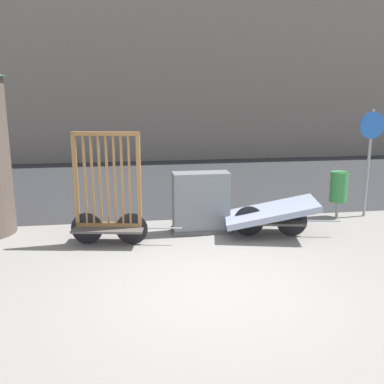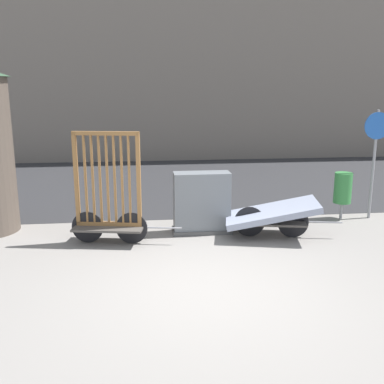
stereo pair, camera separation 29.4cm
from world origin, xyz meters
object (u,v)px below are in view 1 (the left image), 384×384
Objects in this scene: bike_cart_with_bedframe at (109,206)px; trash_bin at (339,187)px; bike_cart_with_mattress at (271,214)px; sign_post at (370,147)px; utility_cabinet at (201,205)px.

trash_bin is at bearing 21.88° from bike_cart_with_bedframe.
bike_cart_with_bedframe is 0.91× the size of bike_cart_with_mattress.
sign_post is (5.58, 1.00, 0.83)m from bike_cart_with_bedframe.
bike_cart_with_bedframe is at bearing -168.48° from trash_bin.
bike_cart_with_bedframe is 5.73m from sign_post.
trash_bin is at bearing 179.23° from sign_post.
bike_cart_with_bedframe is 5.04m from trash_bin.
bike_cart_with_mattress is 1.37m from utility_cabinet.
sign_post is at bearing 32.42° from bike_cart_with_mattress.
bike_cart_with_mattress is at bearing -151.73° from trash_bin.
trash_bin is (3.16, 0.57, 0.12)m from utility_cabinet.
utility_cabinet is 0.51× the size of sign_post.
bike_cart_with_bedframe reaches higher than bike_cart_with_mattress.
sign_post reaches higher than bike_cart_with_mattress.
bike_cart_with_mattress is at bearing 10.37° from bike_cart_with_bedframe.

